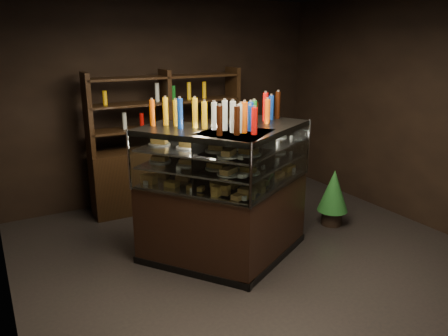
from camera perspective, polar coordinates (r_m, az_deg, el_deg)
The scene contains 7 objects.
ground at distance 5.12m, azimuth 4.02°, elevation -11.62°, with size 5.00×5.00×0.00m, color black.
room_shell at distance 4.54m, azimuth 4.52°, elevation 10.51°, with size 5.02×5.02×3.01m.
display_case at distance 4.87m, azimuth 0.59°, elevation -6.48°, with size 2.05×1.54×1.53m.
food_display at distance 4.65m, azimuth 0.63°, elevation 0.89°, with size 1.64×1.12×0.47m.
bottles_top at distance 4.55m, azimuth 0.62°, elevation 6.98°, with size 1.47×0.98×0.30m.
potted_conifer at distance 5.95m, azimuth 14.14°, elevation -2.77°, with size 0.40×0.40×0.87m.
back_shelving at distance 6.50m, azimuth -7.32°, elevation 0.34°, with size 2.24×0.48×2.00m.
Camera 1 is at (-2.52, -3.74, 2.42)m, focal length 35.00 mm.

